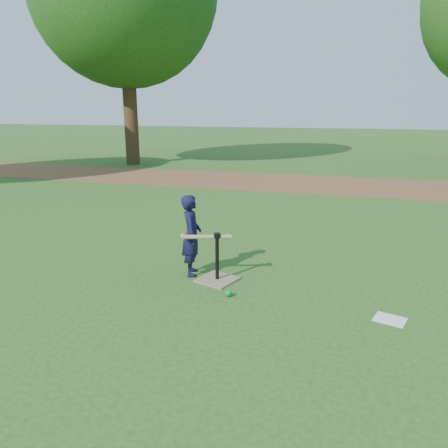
# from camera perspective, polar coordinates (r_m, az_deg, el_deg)

# --- Properties ---
(ground) EXTENTS (80.00, 80.00, 0.00)m
(ground) POSITION_cam_1_polar(r_m,az_deg,el_deg) (5.50, -4.73, -7.34)
(ground) COLOR #285116
(ground) RESTS_ON ground
(dirt_strip) EXTENTS (24.00, 3.00, 0.01)m
(dirt_strip) POSITION_cam_1_polar(r_m,az_deg,el_deg) (12.55, 7.63, 5.42)
(dirt_strip) COLOR brown
(dirt_strip) RESTS_ON ground
(child) EXTENTS (0.36, 0.44, 1.04)m
(child) POSITION_cam_1_polar(r_m,az_deg,el_deg) (5.53, -4.27, -1.49)
(child) COLOR black
(child) RESTS_ON ground
(wiffle_ball_ground) EXTENTS (0.08, 0.08, 0.08)m
(wiffle_ball_ground) POSITION_cam_1_polar(r_m,az_deg,el_deg) (5.03, 0.60, -9.02)
(wiffle_ball_ground) COLOR #0C8630
(wiffle_ball_ground) RESTS_ON ground
(clipboard) EXTENTS (0.35, 0.31, 0.01)m
(clipboard) POSITION_cam_1_polar(r_m,az_deg,el_deg) (4.83, 20.87, -11.57)
(clipboard) COLOR white
(clipboard) RESTS_ON ground
(batting_tee) EXTENTS (0.55, 0.55, 0.61)m
(batting_tee) POSITION_cam_1_polar(r_m,az_deg,el_deg) (5.44, -0.89, -6.30)
(batting_tee) COLOR #8F7A5B
(batting_tee) RESTS_ON ground
(swing_action) EXTENTS (0.63, 0.27, 0.08)m
(swing_action) POSITION_cam_1_polar(r_m,az_deg,el_deg) (5.32, -1.96, -1.63)
(swing_action) COLOR tan
(swing_action) RESTS_ON ground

